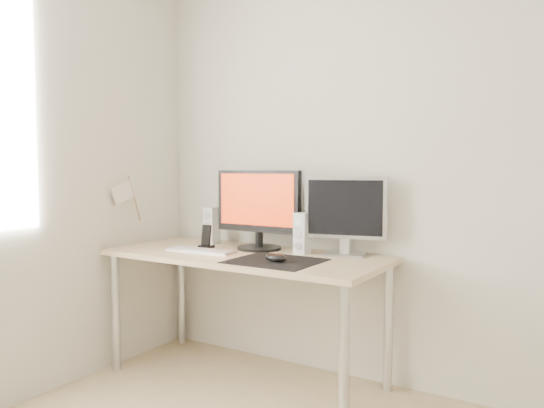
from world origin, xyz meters
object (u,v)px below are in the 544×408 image
at_px(speaker_left, 212,225).
at_px(mouse, 276,258).
at_px(second_monitor, 345,212).
at_px(phone_dock, 206,241).
at_px(desk, 245,267).
at_px(speaker_right, 302,233).
at_px(main_monitor, 258,207).
at_px(keyboard, 200,251).

bearing_deg(speaker_left, mouse, -27.06).
xyz_separation_m(second_monitor, phone_dock, (-0.82, -0.19, -0.20)).
relative_size(desk, speaker_right, 6.91).
height_order(main_monitor, second_monitor, main_monitor).
bearing_deg(speaker_left, main_monitor, -7.05).
height_order(speaker_left, phone_dock, speaker_left).
bearing_deg(phone_dock, mouse, -17.77).
relative_size(mouse, main_monitor, 0.22).
relative_size(desk, second_monitor, 3.57).
xyz_separation_m(desk, phone_dock, (-0.31, 0.04, 0.12)).
bearing_deg(second_monitor, main_monitor, -171.76).
bearing_deg(desk, main_monitor, 93.79).
height_order(desk, speaker_left, speaker_left).
bearing_deg(keyboard, second_monitor, 23.25).
bearing_deg(desk, phone_dock, 172.92).
bearing_deg(speaker_right, mouse, -86.66).
bearing_deg(desk, speaker_left, 153.46).
distance_m(desk, speaker_right, 0.37).
distance_m(desk, keyboard, 0.28).
xyz_separation_m(main_monitor, keyboard, (-0.23, -0.25, -0.25)).
xyz_separation_m(mouse, second_monitor, (0.21, 0.38, 0.22)).
height_order(desk, keyboard, keyboard).
distance_m(second_monitor, keyboard, 0.85).
relative_size(main_monitor, speaker_right, 2.38).
distance_m(main_monitor, second_monitor, 0.53).
bearing_deg(desk, keyboard, -158.02).
xyz_separation_m(mouse, speaker_right, (-0.02, 0.31, 0.09)).
relative_size(main_monitor, keyboard, 1.29).
relative_size(main_monitor, second_monitor, 1.23).
xyz_separation_m(main_monitor, second_monitor, (0.52, 0.08, -0.01)).
relative_size(mouse, desk, 0.07).
bearing_deg(second_monitor, speaker_right, -163.18).
bearing_deg(second_monitor, desk, -156.15).
xyz_separation_m(speaker_left, keyboard, (0.15, -0.30, -0.11)).
distance_m(main_monitor, speaker_left, 0.41).
xyz_separation_m(mouse, speaker_left, (-0.69, 0.35, 0.09)).
xyz_separation_m(desk, speaker_right, (0.28, 0.16, 0.19)).
bearing_deg(phone_dock, main_monitor, 20.25).
height_order(second_monitor, keyboard, second_monitor).
distance_m(mouse, main_monitor, 0.49).
distance_m(main_monitor, speaker_right, 0.32).
relative_size(mouse, phone_dock, 0.86).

